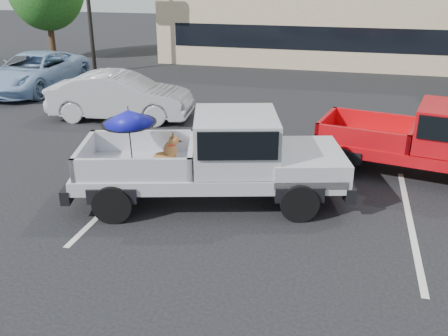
{
  "coord_description": "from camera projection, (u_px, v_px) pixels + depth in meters",
  "views": [
    {
      "loc": [
        1.57,
        -7.23,
        4.61
      ],
      "look_at": [
        -0.42,
        0.72,
        1.3
      ],
      "focal_mm": 40.0,
      "sensor_mm": 36.0,
      "label": 1
    }
  ],
  "objects": [
    {
      "name": "stripe_left",
      "position": [
        125.0,
        191.0,
        11.06
      ],
      "size": [
        0.12,
        5.0,
        0.01
      ],
      "primitive_type": "cube",
      "color": "silver",
      "rests_on": "ground"
    },
    {
      "name": "stripe_right",
      "position": [
        410.0,
        222.0,
        9.71
      ],
      "size": [
        0.12,
        5.0,
        0.01
      ],
      "primitive_type": "cube",
      "color": "silver",
      "rests_on": "ground"
    },
    {
      "name": "ground",
      "position": [
        237.0,
        255.0,
        8.59
      ],
      "size": [
        90.0,
        90.0,
        0.0
      ],
      "primitive_type": "plane",
      "color": "black",
      "rests_on": "ground"
    },
    {
      "name": "silver_pickup",
      "position": [
        224.0,
        154.0,
        10.24
      ],
      "size": [
        6.0,
        3.37,
        2.06
      ],
      "rotation": [
        0.0,
        0.0,
        0.26
      ],
      "color": "black",
      "rests_on": "ground"
    },
    {
      "name": "blue_suv",
      "position": [
        34.0,
        72.0,
        19.83
      ],
      "size": [
        2.51,
        5.33,
        1.47
      ],
      "primitive_type": "imported",
      "rotation": [
        0.0,
        0.0,
        0.01
      ],
      "color": "#8FAED5",
      "rests_on": "ground"
    },
    {
      "name": "silver_sedan",
      "position": [
        121.0,
        96.0,
        16.03
      ],
      "size": [
        4.72,
        2.11,
        1.5
      ],
      "primitive_type": "imported",
      "rotation": [
        0.0,
        0.0,
        1.69
      ],
      "color": "#BBBEC3",
      "rests_on": "ground"
    },
    {
      "name": "red_pickup",
      "position": [
        444.0,
        140.0,
        11.34
      ],
      "size": [
        5.59,
        2.9,
        1.75
      ],
      "rotation": [
        0.0,
        0.0,
        -0.21
      ],
      "color": "black",
      "rests_on": "ground"
    }
  ]
}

